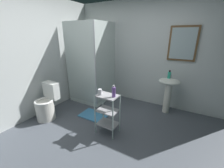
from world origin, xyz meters
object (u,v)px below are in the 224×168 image
Objects in this scene: shower_stall at (93,84)px; conditioner_bottle_purple at (114,92)px; bath_mat at (94,115)px; toilet at (47,104)px; hand_soap_bottle at (169,75)px; rinse_cup at (100,92)px; storage_cart at (108,111)px; pedestal_sink at (169,89)px.

conditioner_bottle_purple is (1.18, -1.00, 0.37)m from shower_stall.
shower_stall reaches higher than bath_mat.
toilet is at bearing -104.00° from shower_stall.
hand_soap_bottle is 1.88m from bath_mat.
rinse_cup is (0.94, -1.04, 0.33)m from shower_stall.
hand_soap_bottle reaches higher than storage_cart.
shower_stall is 2.70× the size of storage_cart.
conditioner_bottle_purple is (0.12, 0.00, 0.39)m from storage_cart.
bath_mat is (-1.36, -0.98, -0.57)m from pedestal_sink.
pedestal_sink is 7.76× the size of rinse_cup.
shower_stall is at bearing 132.04° from rinse_cup.
hand_soap_bottle is at bearing 63.79° from conditioner_bottle_purple.
toilet is 4.23× the size of hand_soap_bottle.
shower_stall reaches higher than storage_cart.
bath_mat is at bearing 140.84° from rinse_cup.
toilet is 1.03× the size of storage_cart.
storage_cart is 4.12× the size of hand_soap_bottle.
storage_cart is (-0.80, -1.30, -0.14)m from pedestal_sink.
conditioner_bottle_purple is at bearing -40.15° from shower_stall.
conditioner_bottle_purple is at bearing 8.69° from toilet.
toilet is at bearing -171.59° from rinse_cup.
storage_cart is at bearing -43.35° from shower_stall.
rinse_cup is (1.25, 0.18, 0.48)m from toilet.
hand_soap_bottle is (-0.03, 0.02, 0.31)m from pedestal_sink.
bath_mat is (0.80, 0.55, -0.31)m from toilet.
pedestal_sink is at bearing 35.08° from toilet.
conditioner_bottle_purple is at bearing -117.53° from pedestal_sink.
hand_soap_bottle reaches higher than rinse_cup.
toilet is 3.77× the size of conditioner_bottle_purple.
shower_stall reaches higher than pedestal_sink.
conditioner_bottle_purple reaches higher than pedestal_sink.
shower_stall is 2.47× the size of pedestal_sink.
shower_stall is 1.90m from hand_soap_bottle.
storage_cart is at bearing -178.57° from conditioner_bottle_purple.
pedestal_sink is 1.48m from conditioner_bottle_purple.
toilet is at bearing -144.92° from pedestal_sink.
rinse_cup is at bearing -124.50° from pedestal_sink.
conditioner_bottle_purple is at bearing 10.08° from rinse_cup.
pedestal_sink reaches higher than bath_mat.
toilet is 1.27× the size of bath_mat.
hand_soap_bottle is at bearing 36.69° from bath_mat.
shower_stall reaches higher than hand_soap_bottle.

